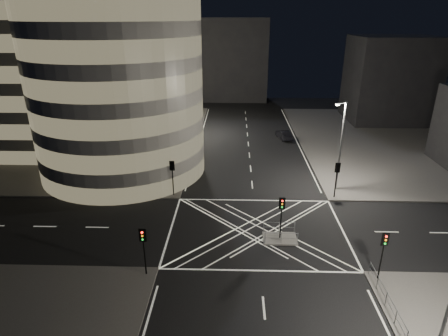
{
  "coord_description": "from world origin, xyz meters",
  "views": [
    {
      "loc": [
        -2.13,
        -30.09,
        18.58
      ],
      "look_at": [
        -3.26,
        7.79,
        3.0
      ],
      "focal_mm": 30.0,
      "sensor_mm": 36.0,
      "label": 1
    }
  ],
  "objects_px": {
    "street_lamp_left_near": "(173,134)",
    "sedan": "(284,135)",
    "traffic_signal_nr": "(384,247)",
    "traffic_signal_island": "(282,210)",
    "central_island": "(280,238)",
    "traffic_signal_fl": "(172,172)",
    "traffic_signal_nl": "(143,243)",
    "traffic_signal_fr": "(337,174)",
    "street_lamp_left_far": "(190,101)",
    "street_lamp_right_far": "(341,144)"
  },
  "relations": [
    {
      "from": "traffic_signal_fr",
      "to": "sedan",
      "type": "relative_size",
      "value": 0.95
    },
    {
      "from": "traffic_signal_island",
      "to": "street_lamp_left_far",
      "type": "height_order",
      "value": "street_lamp_left_far"
    },
    {
      "from": "street_lamp_left_near",
      "to": "traffic_signal_nl",
      "type": "bearing_deg",
      "value": -88.06
    },
    {
      "from": "traffic_signal_nl",
      "to": "traffic_signal_fr",
      "type": "distance_m",
      "value": 22.24
    },
    {
      "from": "traffic_signal_fl",
      "to": "traffic_signal_nl",
      "type": "distance_m",
      "value": 13.6
    },
    {
      "from": "traffic_signal_fr",
      "to": "sedan",
      "type": "xyz_separation_m",
      "value": [
        -3.02,
        21.02,
        -2.22
      ]
    },
    {
      "from": "traffic_signal_fr",
      "to": "traffic_signal_fl",
      "type": "bearing_deg",
      "value": 180.0
    },
    {
      "from": "traffic_signal_nr",
      "to": "street_lamp_right_far",
      "type": "bearing_deg",
      "value": 87.7
    },
    {
      "from": "traffic_signal_fl",
      "to": "street_lamp_left_near",
      "type": "distance_m",
      "value": 5.86
    },
    {
      "from": "traffic_signal_fl",
      "to": "street_lamp_right_far",
      "type": "bearing_deg",
      "value": 6.88
    },
    {
      "from": "traffic_signal_nl",
      "to": "street_lamp_left_far",
      "type": "bearing_deg",
      "value": 90.99
    },
    {
      "from": "traffic_signal_fl",
      "to": "traffic_signal_nr",
      "type": "distance_m",
      "value": 22.24
    },
    {
      "from": "traffic_signal_fr",
      "to": "street_lamp_left_far",
      "type": "relative_size",
      "value": 0.4
    },
    {
      "from": "street_lamp_left_near",
      "to": "traffic_signal_fl",
      "type": "bearing_deg",
      "value": -83.03
    },
    {
      "from": "traffic_signal_nr",
      "to": "sedan",
      "type": "distance_m",
      "value": 34.82
    },
    {
      "from": "traffic_signal_fr",
      "to": "traffic_signal_nl",
      "type": "bearing_deg",
      "value": -142.31
    },
    {
      "from": "traffic_signal_nr",
      "to": "traffic_signal_island",
      "type": "distance_m",
      "value": 8.62
    },
    {
      "from": "traffic_signal_fl",
      "to": "sedan",
      "type": "distance_m",
      "value": 25.68
    },
    {
      "from": "street_lamp_left_far",
      "to": "traffic_signal_fl",
      "type": "bearing_deg",
      "value": -88.43
    },
    {
      "from": "street_lamp_left_far",
      "to": "sedan",
      "type": "relative_size",
      "value": 2.39
    },
    {
      "from": "street_lamp_left_far",
      "to": "traffic_signal_nl",
      "type": "bearing_deg",
      "value": -89.01
    },
    {
      "from": "central_island",
      "to": "street_lamp_right_far",
      "type": "xyz_separation_m",
      "value": [
        7.44,
        10.5,
        5.47
      ]
    },
    {
      "from": "traffic_signal_fl",
      "to": "traffic_signal_nr",
      "type": "bearing_deg",
      "value": -37.69
    },
    {
      "from": "traffic_signal_fr",
      "to": "street_lamp_left_near",
      "type": "distance_m",
      "value": 19.14
    },
    {
      "from": "street_lamp_left_near",
      "to": "sedan",
      "type": "xyz_separation_m",
      "value": [
        15.22,
        15.82,
        -4.85
      ]
    },
    {
      "from": "traffic_signal_nl",
      "to": "traffic_signal_nr",
      "type": "relative_size",
      "value": 1.0
    },
    {
      "from": "street_lamp_left_far",
      "to": "sedan",
      "type": "bearing_deg",
      "value": -8.15
    },
    {
      "from": "central_island",
      "to": "traffic_signal_nl",
      "type": "bearing_deg",
      "value": -153.86
    },
    {
      "from": "traffic_signal_fl",
      "to": "street_lamp_left_near",
      "type": "height_order",
      "value": "street_lamp_left_near"
    },
    {
      "from": "street_lamp_right_far",
      "to": "sedan",
      "type": "distance_m",
      "value": 19.78
    },
    {
      "from": "traffic_signal_nr",
      "to": "street_lamp_left_far",
      "type": "bearing_deg",
      "value": 116.36
    },
    {
      "from": "street_lamp_left_near",
      "to": "sedan",
      "type": "height_order",
      "value": "street_lamp_left_near"
    },
    {
      "from": "central_island",
      "to": "street_lamp_left_far",
      "type": "height_order",
      "value": "street_lamp_left_far"
    },
    {
      "from": "street_lamp_left_near",
      "to": "sedan",
      "type": "distance_m",
      "value": 22.48
    },
    {
      "from": "traffic_signal_nr",
      "to": "traffic_signal_island",
      "type": "relative_size",
      "value": 1.0
    },
    {
      "from": "street_lamp_right_far",
      "to": "traffic_signal_island",
      "type": "bearing_deg",
      "value": -125.3
    },
    {
      "from": "traffic_signal_fl",
      "to": "central_island",
      "type": "bearing_deg",
      "value": -37.54
    },
    {
      "from": "traffic_signal_nl",
      "to": "traffic_signal_fr",
      "type": "bearing_deg",
      "value": 37.69
    },
    {
      "from": "central_island",
      "to": "street_lamp_left_near",
      "type": "bearing_deg",
      "value": 130.27
    },
    {
      "from": "street_lamp_left_near",
      "to": "street_lamp_right_far",
      "type": "bearing_deg",
      "value": -9.03
    },
    {
      "from": "central_island",
      "to": "traffic_signal_island",
      "type": "bearing_deg",
      "value": 0.0
    },
    {
      "from": "street_lamp_left_near",
      "to": "street_lamp_left_far",
      "type": "height_order",
      "value": "same"
    },
    {
      "from": "traffic_signal_fl",
      "to": "street_lamp_left_far",
      "type": "height_order",
      "value": "street_lamp_left_far"
    },
    {
      "from": "traffic_signal_nl",
      "to": "traffic_signal_island",
      "type": "height_order",
      "value": "same"
    },
    {
      "from": "street_lamp_right_far",
      "to": "sedan",
      "type": "xyz_separation_m",
      "value": [
        -3.66,
        18.82,
        -4.85
      ]
    },
    {
      "from": "traffic_signal_fr",
      "to": "sedan",
      "type": "height_order",
      "value": "traffic_signal_fr"
    },
    {
      "from": "traffic_signal_fl",
      "to": "traffic_signal_nl",
      "type": "xyz_separation_m",
      "value": [
        0.0,
        -13.6,
        0.0
      ]
    },
    {
      "from": "traffic_signal_fl",
      "to": "street_lamp_right_far",
      "type": "height_order",
      "value": "street_lamp_right_far"
    },
    {
      "from": "traffic_signal_fr",
      "to": "street_lamp_right_far",
      "type": "height_order",
      "value": "street_lamp_right_far"
    },
    {
      "from": "traffic_signal_nr",
      "to": "central_island",
      "type": "bearing_deg",
      "value": 142.07
    }
  ]
}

